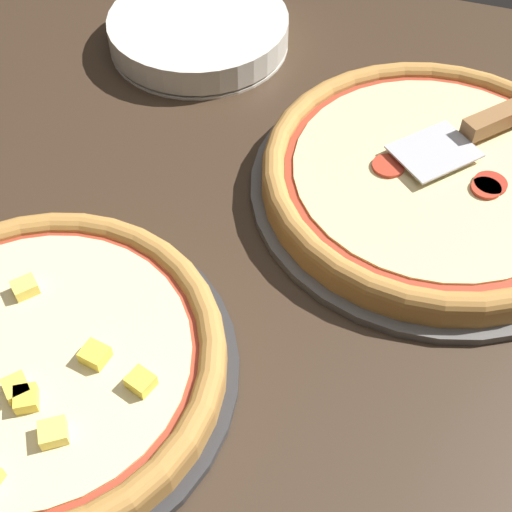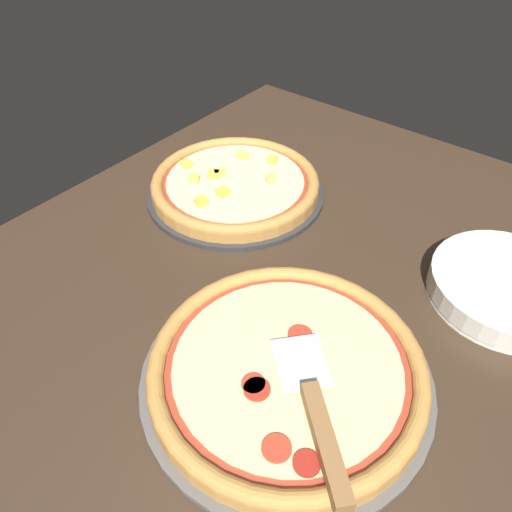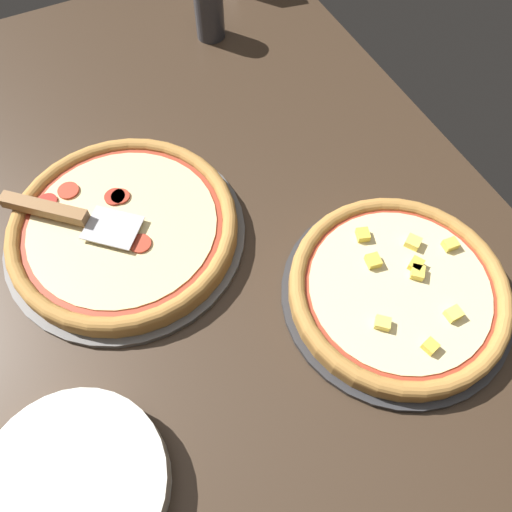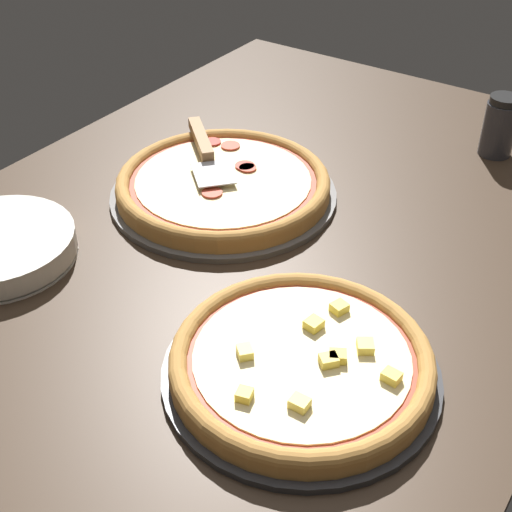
{
  "view_description": "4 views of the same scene",
  "coord_description": "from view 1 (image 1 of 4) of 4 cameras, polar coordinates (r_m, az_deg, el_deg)",
  "views": [
    {
      "loc": [
        -2.53,
        48.09,
        56.93
      ],
      "look_at": [
        11.28,
        6.12,
        3.0
      ],
      "focal_mm": 50.0,
      "sensor_mm": 36.0,
      "label": 1
    },
    {
      "loc": [
        -37.54,
        -32.61,
        59.12
      ],
      "look_at": [
        11.28,
        6.12,
        3.0
      ],
      "focal_mm": 35.0,
      "sensor_mm": 36.0,
      "label": 2
    },
    {
      "loc": [
        47.47,
        -11.73,
        71.16
      ],
      "look_at": [
        11.28,
        6.12,
        3.0
      ],
      "focal_mm": 35.0,
      "sensor_mm": 36.0,
      "label": 3
    },
    {
      "loc": [
        82.94,
        55.0,
        67.26
      ],
      "look_at": [
        11.28,
        6.12,
        3.0
      ],
      "focal_mm": 50.0,
      "sensor_mm": 36.0,
      "label": 4
    }
  ],
  "objects": [
    {
      "name": "ground_plane",
      "position": [
        0.76,
        9.57,
        -0.96
      ],
      "size": [
        147.07,
        103.29,
        3.6
      ],
      "primitive_type": "cube",
      "color": "#38281C"
    },
    {
      "name": "pizza_pan_front",
      "position": [
        0.82,
        13.85,
        5.21
      ],
      "size": [
        40.26,
        40.26,
        1.0
      ],
      "primitive_type": "cylinder",
      "color": "#565451",
      "rests_on": "ground_plane"
    },
    {
      "name": "pizza_front",
      "position": [
        0.8,
        14.16,
        6.33
      ],
      "size": [
        37.84,
        37.84,
        3.43
      ],
      "color": "#B77F3D",
      "rests_on": "pizza_pan_front"
    },
    {
      "name": "pizza_pan_back",
      "position": [
        0.68,
        -16.86,
        -8.96
      ],
      "size": [
        36.04,
        36.04,
        1.0
      ],
      "primitive_type": "cylinder",
      "color": "#2D2D30",
      "rests_on": "ground_plane"
    },
    {
      "name": "pizza_back",
      "position": [
        0.66,
        -17.29,
        -8.01
      ],
      "size": [
        33.87,
        33.87,
        3.78
      ],
      "color": "#B77F3D",
      "rests_on": "pizza_pan_back"
    },
    {
      "name": "serving_spatula",
      "position": [
        0.86,
        19.24,
        10.48
      ],
      "size": [
        19.01,
        20.55,
        2.0
      ],
      "color": "#B7B7BC",
      "rests_on": "pizza_front"
    },
    {
      "name": "plate_stack",
      "position": [
        1.01,
        -4.6,
        17.48
      ],
      "size": [
        24.14,
        24.14,
        4.2
      ],
      "color": "silver",
      "rests_on": "ground_plane"
    }
  ]
}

